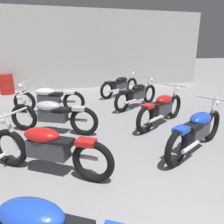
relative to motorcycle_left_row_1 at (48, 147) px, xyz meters
name	(u,v)px	position (x,y,z in m)	size (l,w,h in m)	color
back_wall	(78,50)	(1.39, 7.31, 1.35)	(12.71, 0.24, 3.60)	#B2B2AD
motorcycle_left_row_1	(48,147)	(0.00, 0.00, 0.00)	(1.89, 1.26, 0.97)	black
motorcycle_left_row_2	(52,114)	(0.09, 1.73, 0.00)	(1.99, 1.12, 0.97)	black
motorcycle_left_row_3	(49,98)	(-0.01, 3.42, 0.00)	(2.12, 0.83, 0.97)	black
motorcycle_right_row_1	(197,130)	(2.74, 0.03, 0.00)	(1.94, 1.19, 0.97)	black
motorcycle_right_row_2	(162,108)	(2.79, 1.56, 0.00)	(1.87, 1.29, 0.97)	black
motorcycle_right_row_3	(137,94)	(2.80, 3.27, 0.00)	(1.90, 1.24, 0.97)	black
motorcycle_right_row_4	(120,85)	(2.77, 5.04, 0.00)	(1.92, 1.21, 0.97)	black
oil_drum	(7,84)	(-1.75, 6.65, -0.03)	(0.59, 0.59, 0.85)	red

